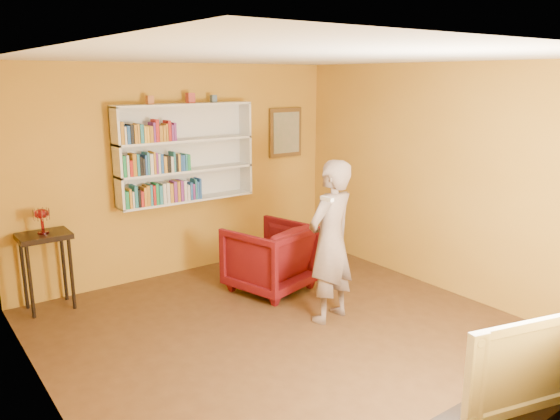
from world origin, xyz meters
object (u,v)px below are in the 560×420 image
Objects in this scene: ruby_lustre at (42,216)px; television at (523,357)px; bookshelf at (184,153)px; console_table at (45,247)px; person at (330,242)px; armchair at (270,257)px.

ruby_lustre is 0.26× the size of television.
television is at bearing -89.74° from bookshelf.
bookshelf is at bearing 5.10° from console_table.
armchair is at bearing -100.33° from person.
television is (1.81, -4.50, -0.27)m from ruby_lustre.
bookshelf is at bearing 5.10° from ruby_lustre.
person is at bearing -40.92° from console_table.
person is at bearing 92.07° from television.
television is (-0.50, -3.51, 0.40)m from armchair.
ruby_lustre is at bearing -174.90° from bookshelf.
person is at bearing -40.92° from ruby_lustre.
bookshelf is 2.00× the size of armchair.
television is (-0.54, -2.46, -0.05)m from person.
bookshelf is 6.55× the size of ruby_lustre.
console_table is 0.81× the size of television.
television is at bearing 65.31° from person.
ruby_lustre is 0.16× the size of person.
person is (0.56, -2.20, -0.73)m from bookshelf.
ruby_lustre reaches higher than console_table.
person reaches higher than television.
ruby_lustre is at bearing 126.37° from television.
ruby_lustre reaches higher than television.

